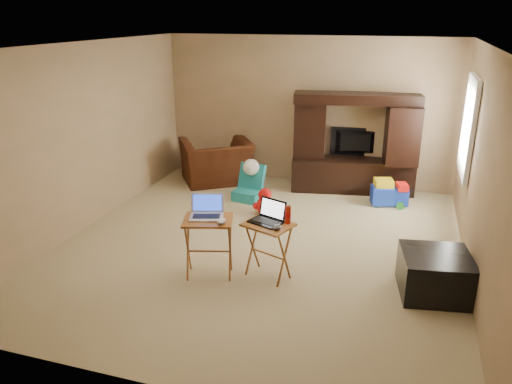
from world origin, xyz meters
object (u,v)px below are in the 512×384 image
(television, at_px, (355,143))
(mouse_right, at_px, (277,227))
(tray_table_right, at_px, (268,251))
(mouse_left, at_px, (222,221))
(child_rocker, at_px, (249,183))
(tray_table_left, at_px, (209,248))
(water_bottle, at_px, (288,215))
(laptop_left, at_px, (206,208))
(recliner, at_px, (217,162))
(laptop_right, at_px, (265,213))
(entertainment_center, at_px, (354,143))
(ottoman, at_px, (435,274))
(plush_toy, at_px, (265,201))
(push_toy, at_px, (389,192))

(television, relative_size, mouse_right, 6.24)
(tray_table_right, xyz_separation_m, mouse_left, (-0.46, -0.24, 0.40))
(child_rocker, distance_m, tray_table_left, 2.49)
(tray_table_left, relative_size, mouse_right, 5.25)
(water_bottle, bearing_deg, television, 84.22)
(laptop_left, height_order, mouse_right, laptop_left)
(tray_table_left, bearing_deg, recliner, 94.33)
(tray_table_right, relative_size, laptop_right, 1.91)
(entertainment_center, xyz_separation_m, mouse_right, (-0.41, -3.36, -0.14))
(ottoman, xyz_separation_m, laptop_left, (-2.47, -0.32, 0.59))
(laptop_left, distance_m, laptop_right, 0.66)
(plush_toy, distance_m, push_toy, 1.99)
(entertainment_center, bearing_deg, ottoman, -77.53)
(entertainment_center, xyz_separation_m, child_rocker, (-1.52, -0.94, -0.54))
(child_rocker, relative_size, mouse_right, 4.27)
(mouse_right, bearing_deg, mouse_left, -168.52)
(laptop_right, distance_m, mouse_left, 0.49)
(ottoman, distance_m, mouse_right, 1.76)
(recliner, relative_size, water_bottle, 5.71)
(laptop_left, distance_m, mouse_right, 0.82)
(entertainment_center, relative_size, laptop_right, 5.83)
(push_toy, height_order, ottoman, ottoman)
(tray_table_left, bearing_deg, laptop_right, 1.53)
(mouse_left, bearing_deg, water_bottle, 25.92)
(laptop_right, bearing_deg, mouse_left, -127.07)
(television, distance_m, tray_table_left, 3.82)
(tray_table_left, distance_m, tray_table_right, 0.67)
(mouse_right, bearing_deg, plush_toy, 109.94)
(tray_table_left, bearing_deg, laptop_left, 119.22)
(ottoman, bearing_deg, laptop_left, -172.53)
(child_rocker, relative_size, push_toy, 1.02)
(plush_toy, relative_size, mouse_right, 3.08)
(entertainment_center, height_order, ottoman, entertainment_center)
(plush_toy, bearing_deg, ottoman, -34.17)
(push_toy, height_order, water_bottle, water_bottle)
(tray_table_left, xyz_separation_m, tray_table_right, (0.65, 0.17, -0.02))
(water_bottle, bearing_deg, tray_table_left, -163.61)
(plush_toy, xyz_separation_m, tray_table_left, (-0.09, -1.96, 0.14))
(tray_table_right, height_order, laptop_right, laptop_right)
(child_rocker, xyz_separation_m, water_bottle, (1.18, -2.22, 0.47))
(tray_table_right, height_order, laptop_left, laptop_left)
(recliner, height_order, mouse_left, mouse_left)
(laptop_left, bearing_deg, entertainment_center, 53.20)
(water_bottle, bearing_deg, ottoman, 3.76)
(recliner, height_order, laptop_right, laptop_right)
(entertainment_center, bearing_deg, laptop_right, -110.15)
(entertainment_center, bearing_deg, tray_table_right, -109.40)
(plush_toy, bearing_deg, television, 56.22)
(tray_table_right, bearing_deg, plush_toy, 127.98)
(push_toy, bearing_deg, child_rocker, 176.78)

